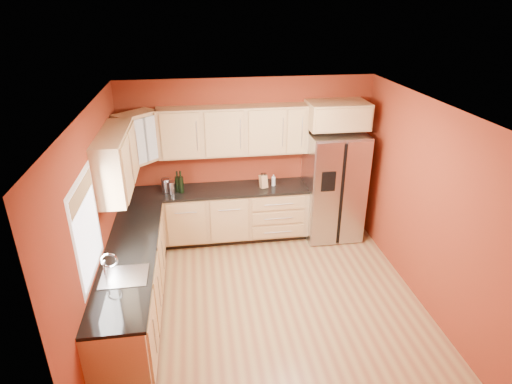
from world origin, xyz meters
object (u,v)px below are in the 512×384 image
refrigerator (333,186)px  knife_block (263,181)px  soap_dispenser (273,180)px  canister_left (171,188)px  wine_bottle_a (177,182)px

refrigerator → knife_block: (-1.15, 0.02, 0.14)m
refrigerator → soap_dispenser: size_ratio=9.61×
canister_left → soap_dispenser: (1.62, 0.07, -0.00)m
knife_block → soap_dispenser: knife_block is taller
soap_dispenser → canister_left: bearing=-177.4°
soap_dispenser → refrigerator: bearing=-4.8°
refrigerator → wine_bottle_a: refrigerator is taller
canister_left → knife_block: (1.45, 0.02, 0.01)m
refrigerator → wine_bottle_a: bearing=178.5°
canister_left → wine_bottle_a: wine_bottle_a is taller
knife_block → wine_bottle_a: bearing=159.9°
refrigerator → knife_block: bearing=178.8°
refrigerator → soap_dispenser: bearing=175.2°
canister_left → knife_block: bearing=0.6°
wine_bottle_a → knife_block: 1.35m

